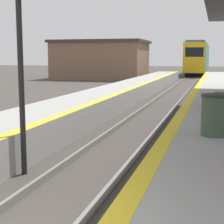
# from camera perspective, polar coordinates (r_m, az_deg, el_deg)

# --- Properties ---
(train) EXTENTS (2.71, 19.84, 4.57)m
(train) POSITION_cam_1_polar(r_m,az_deg,el_deg) (56.48, 12.97, 7.98)
(train) COLOR black
(train) RESTS_ON ground
(signal_near) EXTENTS (0.36, 0.31, 4.64)m
(signal_near) POSITION_cam_1_polar(r_m,az_deg,el_deg) (8.12, -14.02, 13.17)
(signal_near) COLOR black
(signal_near) RESTS_ON ground
(trash_bin) EXTENTS (0.59, 0.59, 0.88)m
(trash_bin) POSITION_cam_1_polar(r_m,az_deg,el_deg) (8.12, 15.38, -0.43)
(trash_bin) COLOR #384C38
(trash_bin) RESTS_ON platform_right
(bench) EXTENTS (0.44, 1.60, 0.92)m
(bench) POSITION_cam_1_polar(r_m,az_deg,el_deg) (12.47, 16.68, 2.72)
(bench) COLOR brown
(bench) RESTS_ON platform_right
(station_building) EXTENTS (10.53, 7.54, 4.39)m
(station_building) POSITION_cam_1_polar(r_m,az_deg,el_deg) (43.75, -1.69, 7.98)
(station_building) COLOR brown
(station_building) RESTS_ON ground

